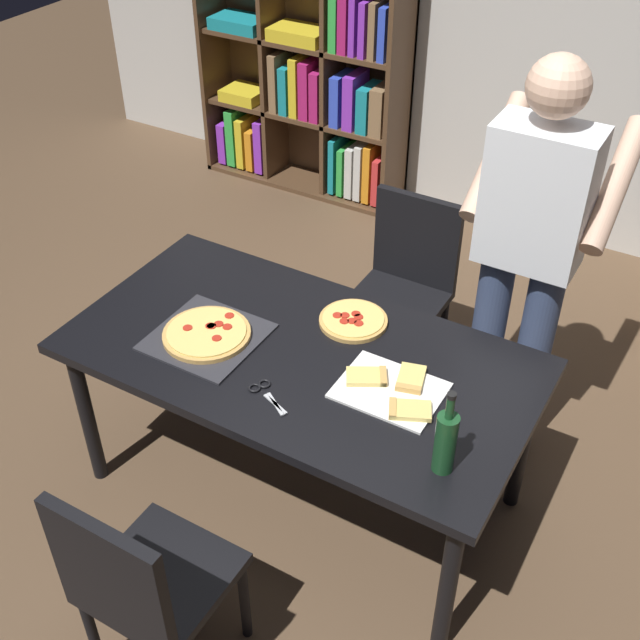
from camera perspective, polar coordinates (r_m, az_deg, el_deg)
The scene contains 11 objects.
ground_plane at distance 3.48m, azimuth -1.27°, elevation -11.81°, with size 12.00×12.00×0.00m, color brown.
dining_table at distance 3.00m, azimuth -1.44°, elevation -3.36°, with size 1.74×0.91×0.75m.
chair_near_camera at distance 2.64m, azimuth -12.65°, elevation -17.79°, with size 0.42×0.42×0.90m.
chair_far_side at distance 3.76m, azimuth 6.09°, elevation 2.91°, with size 0.42×0.42×0.90m.
bookshelf at distance 5.28m, azimuth -0.60°, elevation 18.82°, with size 1.40×0.35×1.95m.
person_serving_pizza at distance 3.17m, azimuth 14.69°, elevation 5.02°, with size 0.55×0.54×1.75m.
pepperoni_pizza_on_tray at distance 3.04m, azimuth -8.07°, elevation -1.05°, with size 0.39×0.39×0.04m.
pizza_slices_on_towel at distance 2.79m, azimuth 5.18°, elevation -4.96°, with size 0.37×0.30×0.03m.
wine_bottle at distance 2.49m, azimuth 8.94°, elevation -8.53°, with size 0.07×0.07×0.32m.
kitchen_scissors at distance 2.79m, azimuth -3.94°, elevation -5.16°, with size 0.20×0.14×0.01m.
second_pizza_plain at distance 3.08m, azimuth 2.38°, elevation -0.02°, with size 0.27×0.27×0.03m.
Camera 1 is at (1.20, -1.91, 2.65)m, focal length 44.87 mm.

